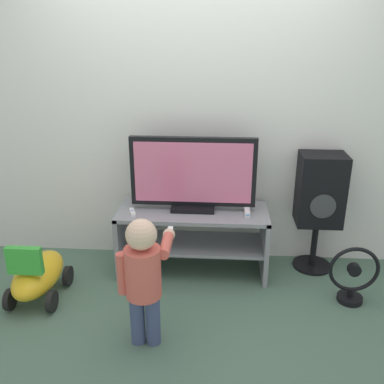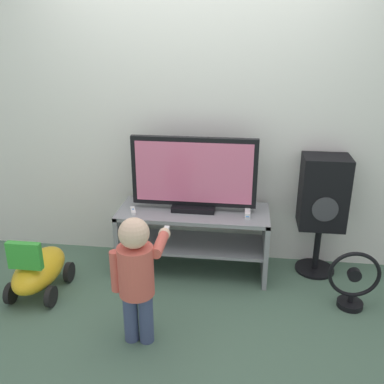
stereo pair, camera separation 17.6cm
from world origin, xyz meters
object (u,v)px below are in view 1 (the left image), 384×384
game_console (247,211)px  speaker_tower (320,193)px  child (144,272)px  television (193,175)px  remote_primary (132,212)px  ride_on_toy (38,275)px  floor_fan (353,277)px

game_console → speaker_tower: (0.58, 0.16, 0.10)m
game_console → child: (-0.67, -0.85, -0.05)m
television → game_console: size_ratio=6.29×
remote_primary → ride_on_toy: bearing=-150.0°
game_console → child: bearing=-128.0°
game_console → television: bearing=171.9°
child → speaker_tower: 1.62m
child → speaker_tower: (1.25, 1.02, 0.16)m
floor_fan → game_console: bearing=157.6°
speaker_tower → floor_fan: (0.19, -0.48, -0.47)m
floor_fan → remote_primary: bearing=171.0°
television → floor_fan: television is taller
ride_on_toy → remote_primary: bearing=30.0°
speaker_tower → remote_primary: bearing=-171.6°
floor_fan → ride_on_toy: ride_on_toy is taller
remote_primary → ride_on_toy: (-0.65, -0.38, -0.36)m
television → floor_fan: (1.20, -0.38, -0.63)m
game_console → child: 1.08m
floor_fan → ride_on_toy: bearing=-177.2°
remote_primary → speaker_tower: (1.48, 0.22, 0.11)m
speaker_tower → game_console: bearing=-164.2°
television → child: 1.00m
television → remote_primary: size_ratio=7.31×
game_console → floor_fan: (0.77, -0.32, -0.36)m
floor_fan → speaker_tower: bearing=111.2°
game_console → remote_primary: size_ratio=1.16×
television → remote_primary: (-0.47, -0.11, -0.28)m
television → game_console: 0.51m
television → remote_primary: television is taller
speaker_tower → ride_on_toy: bearing=-164.4°
remote_primary → floor_fan: 1.72m
speaker_tower → child: bearing=-140.8°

